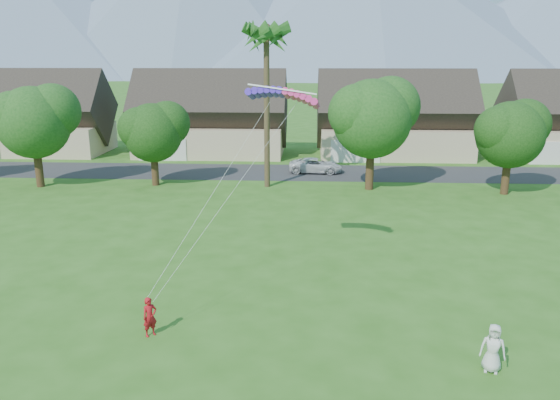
# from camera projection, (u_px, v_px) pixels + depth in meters

# --- Properties ---
(street) EXTENTS (90.00, 7.00, 0.01)m
(street) POSITION_uv_depth(u_px,v_px,m) (294.00, 172.00, 48.63)
(street) COLOR #2D2D30
(street) RESTS_ON ground
(kite_flyer) EXTENTS (0.65, 0.64, 1.51)m
(kite_flyer) POSITION_uv_depth(u_px,v_px,m) (150.00, 317.00, 20.10)
(kite_flyer) COLOR #B1141A
(kite_flyer) RESTS_ON ground
(watcher) EXTENTS (0.93, 0.74, 1.67)m
(watcher) POSITION_uv_depth(u_px,v_px,m) (493.00, 348.00, 17.79)
(watcher) COLOR silver
(watcher) RESTS_ON ground
(parked_car) EXTENTS (4.77, 2.38, 1.30)m
(parked_car) POSITION_uv_depth(u_px,v_px,m) (316.00, 165.00, 48.37)
(parked_car) COLOR silver
(parked_car) RESTS_ON ground
(mountain_ridge) EXTENTS (540.00, 240.00, 70.00)m
(mountain_ridge) POSITION_uv_depth(u_px,v_px,m) (330.00, 14.00, 258.81)
(mountain_ridge) COLOR slate
(mountain_ridge) RESTS_ON ground
(houses_row) EXTENTS (72.75, 8.19, 8.86)m
(houses_row) POSITION_uv_depth(u_px,v_px,m) (302.00, 122.00, 56.41)
(houses_row) COLOR beige
(houses_row) RESTS_ON ground
(tree_row) EXTENTS (62.27, 6.67, 8.45)m
(tree_row) POSITION_uv_depth(u_px,v_px,m) (277.00, 126.00, 41.57)
(tree_row) COLOR #47301C
(tree_row) RESTS_ON ground
(fan_palm) EXTENTS (3.00, 3.00, 13.80)m
(fan_palm) POSITION_uv_depth(u_px,v_px,m) (266.00, 32.00, 40.40)
(fan_palm) COLOR #4C3D26
(fan_palm) RESTS_ON ground
(parafoil_kite) EXTENTS (3.28, 1.22, 0.50)m
(parafoil_kite) POSITION_uv_depth(u_px,v_px,m) (284.00, 93.00, 23.76)
(parafoil_kite) COLOR #3718B7
(parafoil_kite) RESTS_ON ground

